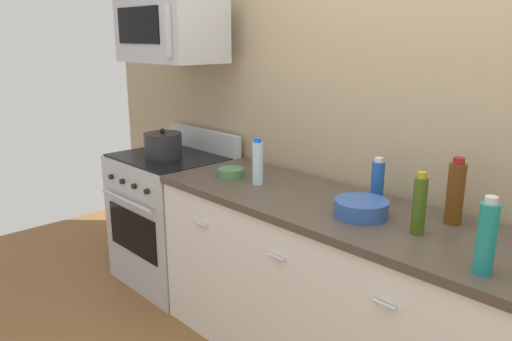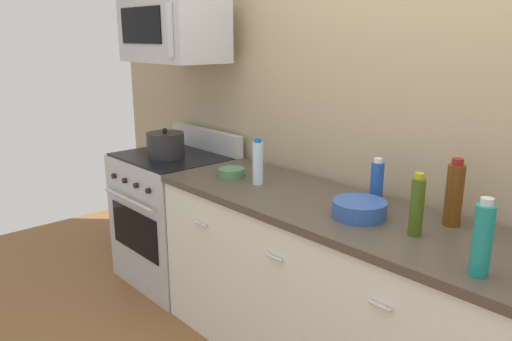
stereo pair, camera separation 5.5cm
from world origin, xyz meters
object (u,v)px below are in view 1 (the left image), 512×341
(microwave, at_px, (170,31))
(bottle_water_clear, at_px, (258,163))
(bottle_sparkling_teal, at_px, (487,237))
(bottle_wine_amber, at_px, (455,193))
(range_oven, at_px, (173,218))
(bowl_green_glaze, at_px, (231,172))
(bowl_blue_mixing, at_px, (361,208))
(stockpot, at_px, (163,145))
(bottle_olive_oil, at_px, (419,205))
(bottle_soda_blue, at_px, (377,182))

(microwave, distance_m, bottle_water_clear, 1.14)
(microwave, distance_m, bottle_sparkling_teal, 2.33)
(microwave, bearing_deg, bottle_wine_amber, 4.14)
(range_oven, bearing_deg, bottle_wine_amber, 5.46)
(range_oven, relative_size, bottle_sparkling_teal, 3.83)
(bottle_sparkling_teal, bearing_deg, bowl_green_glaze, 174.01)
(bowl_green_glaze, bearing_deg, bottle_water_clear, 3.83)
(bottle_sparkling_teal, relative_size, bowl_blue_mixing, 1.14)
(microwave, height_order, stockpot, microwave)
(bottle_sparkling_teal, xyz_separation_m, bottle_olive_oil, (-0.34, 0.16, -0.01))
(microwave, bearing_deg, range_oven, -90.29)
(bottle_soda_blue, distance_m, stockpot, 1.55)
(bowl_green_glaze, xyz_separation_m, bowl_blue_mixing, (0.91, 0.00, 0.01))
(bottle_soda_blue, height_order, bottle_olive_oil, bottle_olive_oil)
(bottle_water_clear, distance_m, bowl_green_glaze, 0.23)
(bottle_water_clear, height_order, bowl_blue_mixing, bottle_water_clear)
(bottle_soda_blue, distance_m, bowl_green_glaze, 0.88)
(range_oven, height_order, bottle_wine_amber, bottle_wine_amber)
(bottle_soda_blue, height_order, bowl_green_glaze, bottle_soda_blue)
(bottle_sparkling_teal, height_order, bottle_soda_blue, bottle_sparkling_teal)
(microwave, relative_size, bottle_soda_blue, 3.24)
(bottle_olive_oil, relative_size, bowl_green_glaze, 1.73)
(range_oven, relative_size, microwave, 1.44)
(bottle_soda_blue, bearing_deg, stockpot, -171.39)
(microwave, height_order, bottle_sparkling_teal, microwave)
(bottle_soda_blue, bearing_deg, bottle_water_clear, -162.48)
(range_oven, height_order, bottle_olive_oil, bottle_olive_oil)
(range_oven, bearing_deg, bottle_soda_blue, 6.66)
(bottle_olive_oil, bearing_deg, bowl_blue_mixing, 179.25)
(stockpot, bearing_deg, bowl_blue_mixing, 0.72)
(bottle_wine_amber, relative_size, bottle_water_clear, 1.15)
(microwave, distance_m, bowl_green_glaze, 1.06)
(bottle_olive_oil, relative_size, bowl_blue_mixing, 1.08)
(bottle_soda_blue, height_order, bowl_blue_mixing, bottle_soda_blue)
(microwave, relative_size, bottle_wine_amber, 2.50)
(microwave, height_order, bowl_green_glaze, microwave)
(bowl_green_glaze, bearing_deg, bottle_olive_oil, -0.02)
(range_oven, xyz_separation_m, bowl_green_glaze, (0.68, -0.04, 0.48))
(bottle_wine_amber, height_order, bottle_water_clear, bottle_wine_amber)
(bottle_soda_blue, bearing_deg, microwave, -175.00)
(bottle_water_clear, bearing_deg, bowl_blue_mixing, -0.90)
(bottle_sparkling_teal, relative_size, bottle_olive_oil, 1.05)
(bottle_soda_blue, height_order, stockpot, bottle_soda_blue)
(range_oven, height_order, microwave, microwave)
(bottle_water_clear, bearing_deg, bottle_wine_amber, 11.37)
(bottle_soda_blue, bearing_deg, bowl_blue_mixing, -75.01)
(bottle_soda_blue, bearing_deg, bowl_green_glaze, -165.79)
(bowl_blue_mixing, bearing_deg, range_oven, 178.80)
(range_oven, relative_size, bowl_green_glaze, 6.94)
(bottle_wine_amber, bearing_deg, bottle_soda_blue, -179.29)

